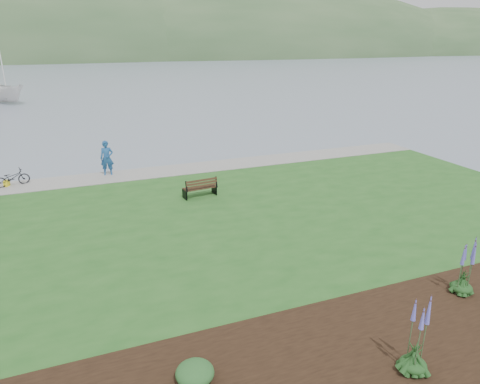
# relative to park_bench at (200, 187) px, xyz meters

# --- Properties ---
(ground) EXTENTS (600.00, 600.00, 0.00)m
(ground) POSITION_rel_park_bench_xyz_m (-0.91, -2.11, -0.89)
(ground) COLOR slate
(ground) RESTS_ON ground
(lawn) EXTENTS (34.00, 20.00, 0.40)m
(lawn) POSITION_rel_park_bench_xyz_m (-0.91, -4.11, -0.69)
(lawn) COLOR #20501C
(lawn) RESTS_ON ground
(shoreline_path) EXTENTS (34.00, 2.20, 0.03)m
(shoreline_path) POSITION_rel_park_bench_xyz_m (-0.91, 4.79, -0.47)
(shoreline_path) COLOR gray
(shoreline_path) RESTS_ON lawn
(garden_bed) EXTENTS (24.00, 4.40, 0.04)m
(garden_bed) POSITION_rel_park_bench_xyz_m (2.09, -11.91, -0.47)
(garden_bed) COLOR black
(garden_bed) RESTS_ON lawn
(far_hillside) EXTENTS (580.00, 80.00, 38.00)m
(far_hillside) POSITION_rel_park_bench_xyz_m (19.09, 167.89, -0.89)
(far_hillside) COLOR #33522E
(far_hillside) RESTS_ON ground
(park_bench) EXTENTS (1.64, 0.81, 0.98)m
(park_bench) POSITION_rel_park_bench_xyz_m (0.00, 0.00, 0.00)
(park_bench) COLOR #311E13
(park_bench) RESTS_ON lawn
(person) EXTENTS (0.91, 0.69, 2.28)m
(person) POSITION_rel_park_bench_xyz_m (-3.80, 5.26, 0.65)
(person) COLOR #1D4D85
(person) RESTS_ON lawn
(bicycle_a) EXTENTS (1.09, 1.80, 0.89)m
(bicycle_a) POSITION_rel_park_bench_xyz_m (-8.58, 5.09, -0.04)
(bicycle_a) COLOR black
(bicycle_a) RESTS_ON lawn
(sailboat) EXTENTS (15.27, 15.33, 28.79)m
(sailboat) POSITION_rel_park_bench_xyz_m (-12.52, 41.98, -0.89)
(sailboat) COLOR silver
(sailboat) RESTS_ON ground
(pannier) EXTENTS (0.29, 0.36, 0.33)m
(pannier) POSITION_rel_park_bench_xyz_m (-8.87, 5.09, -0.32)
(pannier) COLOR yellow
(pannier) RESTS_ON lawn
(echium_0) EXTENTS (0.62, 0.62, 2.07)m
(echium_0) POSITION_rel_park_bench_xyz_m (1.26, -12.82, 0.33)
(echium_0) COLOR #143915
(echium_0) RESTS_ON garden_bed
(echium_1) EXTENTS (0.62, 0.62, 1.91)m
(echium_1) POSITION_rel_park_bench_xyz_m (4.91, -10.81, 0.31)
(echium_1) COLOR #143915
(echium_1) RESTS_ON garden_bed
(shrub_0) EXTENTS (0.86, 0.86, 0.43)m
(shrub_0) POSITION_rel_park_bench_xyz_m (-3.46, -11.33, -0.23)
(shrub_0) COLOR #1E4C21
(shrub_0) RESTS_ON garden_bed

